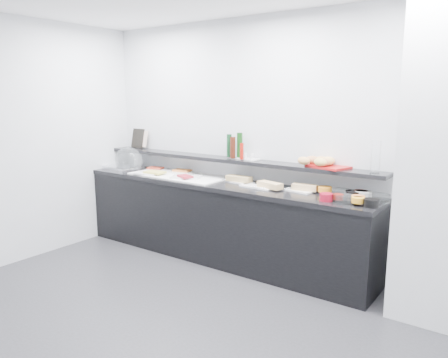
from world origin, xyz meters
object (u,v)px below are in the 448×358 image
Objects in this scene: carafe at (376,157)px; framed_print at (138,138)px; condiment_tray at (248,159)px; cloche_base at (122,167)px; sandwich_plate_mid at (257,187)px; bread_tray at (328,167)px.

framed_print is at bearing 177.73° from carafe.
carafe is at bearing 2.97° from condiment_tray.
cloche_base is at bearing -176.97° from carafe.
cloche_base is 1.90× the size of condiment_tray.
sandwich_plate_mid is 1.39× the size of condiment_tray.
bread_tray is at bearing 12.25° from cloche_base.
carafe is at bearing 8.76° from bread_tray.
carafe reaches higher than cloche_base.
framed_print reaches higher than sandwich_plate_mid.
cloche_base is 1.71× the size of carafe.
carafe reaches higher than framed_print.
bread_tray reaches higher than cloche_base.
carafe is (1.16, 0.15, 0.39)m from sandwich_plate_mid.
bread_tray is at bearing 172.49° from carafe.
condiment_tray is (1.81, 0.23, 0.24)m from cloche_base.
sandwich_plate_mid is at bearing -3.85° from framed_print.
cloche_base is at bearing -167.14° from condiment_tray.
bread_tray is at bearing 2.46° from framed_print.
framed_print is (-0.00, 0.30, 0.36)m from cloche_base.
condiment_tray is (1.82, -0.07, -0.12)m from framed_print.
cloche_base is 1.85m from condiment_tray.
carafe is (3.24, 0.17, 0.38)m from cloche_base.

